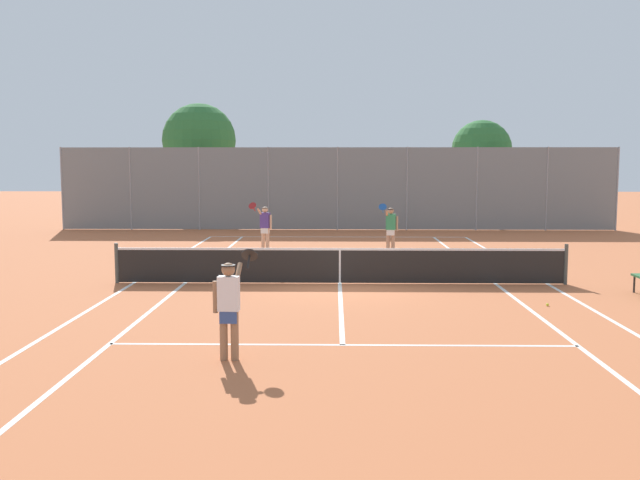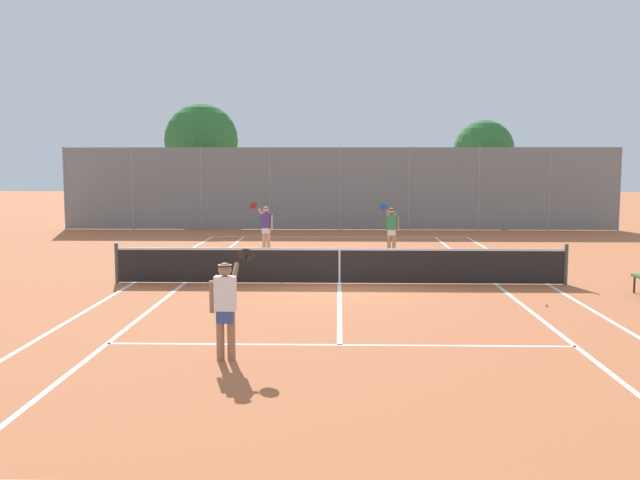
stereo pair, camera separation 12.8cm
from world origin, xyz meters
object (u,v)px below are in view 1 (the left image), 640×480
(loose_tennis_ball_1, at_px, (282,281))
(tree_behind_left, at_px, (201,142))
(player_far_right, at_px, (391,227))
(loose_tennis_ball_0, at_px, (547,305))
(tennis_net, at_px, (340,265))
(tree_behind_right, at_px, (483,152))
(player_far_left, at_px, (265,225))
(player_near_side, at_px, (229,304))

(loose_tennis_ball_1, distance_m, tree_behind_left, 19.74)
(player_far_right, bearing_deg, loose_tennis_ball_1, -117.74)
(player_far_right, distance_m, loose_tennis_ball_0, 9.91)
(player_far_right, bearing_deg, tennis_net, -105.75)
(loose_tennis_ball_0, bearing_deg, loose_tennis_ball_1, 154.06)
(loose_tennis_ball_1, bearing_deg, tree_behind_right, 63.06)
(tree_behind_left, bearing_deg, loose_tennis_ball_1, -73.30)
(player_far_left, xyz_separation_m, player_far_right, (4.54, -0.58, 0.00))
(tree_behind_right, bearing_deg, loose_tennis_ball_1, -116.94)
(player_far_left, distance_m, loose_tennis_ball_1, 7.19)
(player_near_side, bearing_deg, tree_behind_left, 101.40)
(tennis_net, relative_size, player_far_left, 6.76)
(player_far_left, xyz_separation_m, tree_behind_left, (-4.41, 11.43, 3.31))
(player_far_right, distance_m, tree_behind_left, 15.33)
(player_near_side, bearing_deg, loose_tennis_ball_1, 87.66)
(player_far_right, bearing_deg, player_far_left, 172.76)
(player_near_side, distance_m, loose_tennis_ball_1, 7.55)
(tennis_net, bearing_deg, tree_behind_left, 110.87)
(loose_tennis_ball_1, bearing_deg, player_far_left, 99.17)
(tree_behind_right, bearing_deg, loose_tennis_ball_0, -97.48)
(player_far_right, bearing_deg, tree_behind_left, 126.68)
(tennis_net, bearing_deg, player_far_left, 110.54)
(player_far_left, relative_size, player_far_right, 1.00)
(player_near_side, relative_size, tree_behind_left, 0.28)
(loose_tennis_ball_1, height_order, tree_behind_left, tree_behind_left)
(player_near_side, xyz_separation_m, player_far_right, (3.71, 13.95, 0.00))
(player_far_left, height_order, player_far_right, same)
(loose_tennis_ball_0, bearing_deg, tree_behind_right, 82.52)
(tennis_net, distance_m, tree_behind_right, 19.28)
(tennis_net, distance_m, player_far_right, 6.85)
(tennis_net, relative_size, tree_behind_right, 2.26)
(loose_tennis_ball_0, distance_m, tree_behind_left, 24.82)
(tree_behind_left, xyz_separation_m, tree_behind_right, (14.40, -1.04, -0.50))
(player_near_side, distance_m, player_far_right, 14.44)
(player_far_left, height_order, loose_tennis_ball_1, player_far_left)
(loose_tennis_ball_0, distance_m, tree_behind_right, 20.94)
(player_far_left, distance_m, tree_behind_right, 14.69)
(loose_tennis_ball_1, xyz_separation_m, tree_behind_left, (-5.54, 18.47, 4.20))
(loose_tennis_ball_0, height_order, tree_behind_left, tree_behind_left)
(tree_behind_left, bearing_deg, tree_behind_right, -4.13)
(tennis_net, relative_size, player_far_right, 6.76)
(player_far_left, distance_m, tree_behind_left, 12.69)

